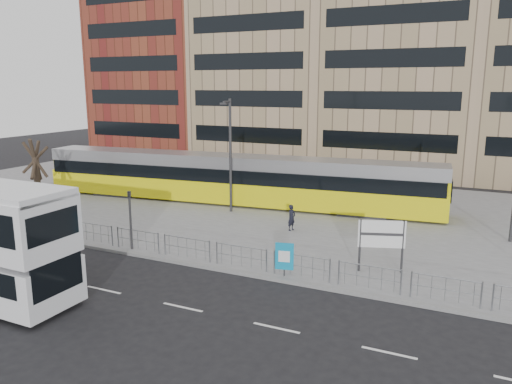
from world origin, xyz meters
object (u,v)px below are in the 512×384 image
at_px(station_sign, 382,236).
at_px(bare_tree, 33,136).
at_px(traffic_light_west, 130,212).
at_px(ad_panel, 284,257).
at_px(pedestrian, 292,218).
at_px(tram, 232,179).
at_px(lamp_post_west, 230,151).

height_order(station_sign, bare_tree, bare_tree).
bearing_deg(traffic_light_west, ad_panel, -23.56).
relative_size(ad_panel, traffic_light_west, 0.50).
distance_m(ad_panel, traffic_light_west, 8.70).
bearing_deg(pedestrian, tram, 70.92).
xyz_separation_m(pedestrian, traffic_light_west, (-6.32, -6.76, 1.20)).
relative_size(pedestrian, traffic_light_west, 0.50).
bearing_deg(ad_panel, pedestrian, 95.73).
bearing_deg(traffic_light_west, tram, 67.98).
height_order(pedestrian, traffic_light_west, traffic_light_west).
distance_m(traffic_light_west, lamp_post_west, 9.44).
height_order(station_sign, ad_panel, station_sign).
height_order(tram, ad_panel, tram).
distance_m(station_sign, traffic_light_west, 12.62).
bearing_deg(lamp_post_west, station_sign, -30.98).
distance_m(ad_panel, bare_tree, 21.44).
bearing_deg(station_sign, tram, 124.98).
relative_size(ad_panel, bare_tree, 0.22).
relative_size(pedestrian, lamp_post_west, 0.20).
height_order(pedestrian, bare_tree, bare_tree).
bearing_deg(pedestrian, traffic_light_west, 154.10).
distance_m(ad_panel, lamp_post_west, 12.42).
height_order(tram, pedestrian, tram).
height_order(ad_panel, lamp_post_west, lamp_post_west).
height_order(tram, station_sign, tram).
distance_m(pedestrian, bare_tree, 18.80).
distance_m(tram, station_sign, 15.62).
relative_size(station_sign, pedestrian, 1.58).
distance_m(traffic_light_west, bare_tree, 13.10).
xyz_separation_m(tram, pedestrian, (6.49, -4.76, -0.97)).
bearing_deg(ad_panel, bare_tree, 154.09).
height_order(station_sign, pedestrian, station_sign).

